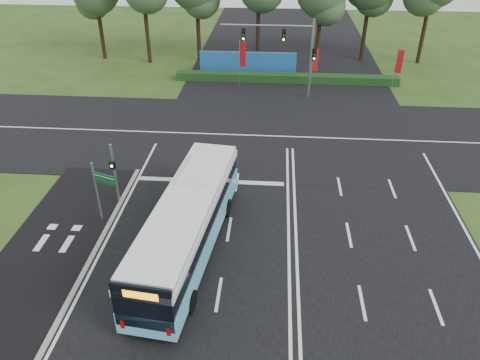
{
  "coord_description": "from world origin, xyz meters",
  "views": [
    {
      "loc": [
        -1.07,
        -20.69,
        15.94
      ],
      "look_at": [
        -2.85,
        2.0,
        2.06
      ],
      "focal_mm": 35.0,
      "sensor_mm": 36.0,
      "label": 1
    }
  ],
  "objects": [
    {
      "name": "ground",
      "position": [
        0.0,
        0.0,
        0.0
      ],
      "size": [
        120.0,
        120.0,
        0.0
      ],
      "primitive_type": "plane",
      "color": "#2C4818",
      "rests_on": "ground"
    },
    {
      "name": "road_main",
      "position": [
        0.0,
        0.0,
        0.02
      ],
      "size": [
        20.0,
        120.0,
        0.04
      ],
      "primitive_type": "cube",
      "color": "black",
      "rests_on": "ground"
    },
    {
      "name": "road_cross",
      "position": [
        0.0,
        12.0,
        0.03
      ],
      "size": [
        120.0,
        14.0,
        0.05
      ],
      "primitive_type": "cube",
      "color": "black",
      "rests_on": "ground"
    },
    {
      "name": "bike_path",
      "position": [
        -12.5,
        -3.0,
        0.03
      ],
      "size": [
        5.0,
        18.0,
        0.06
      ],
      "primitive_type": "cube",
      "color": "black",
      "rests_on": "ground"
    },
    {
      "name": "kerb_strip",
      "position": [
        -10.1,
        -3.0,
        0.06
      ],
      "size": [
        0.25,
        18.0,
        0.12
      ],
      "primitive_type": "cube",
      "color": "gray",
      "rests_on": "ground"
    },
    {
      "name": "city_bus",
      "position": [
        -5.17,
        -2.0,
        1.79
      ],
      "size": [
        3.97,
        12.58,
        3.55
      ],
      "rotation": [
        0.0,
        0.0,
        -0.11
      ],
      "color": "#61BAE1",
      "rests_on": "ground"
    },
    {
      "name": "pedestrian_signal",
      "position": [
        -10.2,
        2.11,
        2.16
      ],
      "size": [
        0.37,
        0.44,
        3.95
      ],
      "rotation": [
        0.0,
        0.0,
        -0.39
      ],
      "color": "gray",
      "rests_on": "ground"
    },
    {
      "name": "street_sign",
      "position": [
        -10.29,
        0.09,
        2.43
      ],
      "size": [
        1.41,
        0.6,
        3.84
      ],
      "rotation": [
        0.0,
        0.0,
        -0.36
      ],
      "color": "gray",
      "rests_on": "ground"
    },
    {
      "name": "banner_flag_left",
      "position": [
        -4.31,
        22.92,
        2.89
      ],
      "size": [
        0.64,
        0.19,
        4.42
      ],
      "rotation": [
        0.0,
        0.0,
        -0.23
      ],
      "color": "gray",
      "rests_on": "ground"
    },
    {
      "name": "banner_flag_mid",
      "position": [
        2.51,
        22.75,
        2.59
      ],
      "size": [
        0.58,
        0.16,
        3.94
      ],
      "rotation": [
        0.0,
        0.0,
        0.2
      ],
      "color": "gray",
      "rests_on": "ground"
    },
    {
      "name": "banner_flag_right",
      "position": [
        10.21,
        22.73,
        2.64
      ],
      "size": [
        0.58,
        0.2,
        4.01
      ],
      "rotation": [
        0.0,
        0.0,
        -0.27
      ],
      "color": "gray",
      "rests_on": "ground"
    },
    {
      "name": "traffic_light_gantry",
      "position": [
        0.21,
        20.5,
        4.66
      ],
      "size": [
        8.41,
        0.28,
        7.0
      ],
      "color": "gray",
      "rests_on": "ground"
    },
    {
      "name": "hedge",
      "position": [
        0.0,
        24.5,
        0.4
      ],
      "size": [
        22.0,
        1.2,
        0.8
      ],
      "primitive_type": "cube",
      "color": "#133414",
      "rests_on": "ground"
    },
    {
      "name": "blue_hoarding",
      "position": [
        -4.0,
        27.0,
        1.1
      ],
      "size": [
        10.0,
        0.3,
        2.2
      ],
      "primitive_type": "cube",
      "color": "#1D5CA0",
      "rests_on": "ground"
    }
  ]
}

